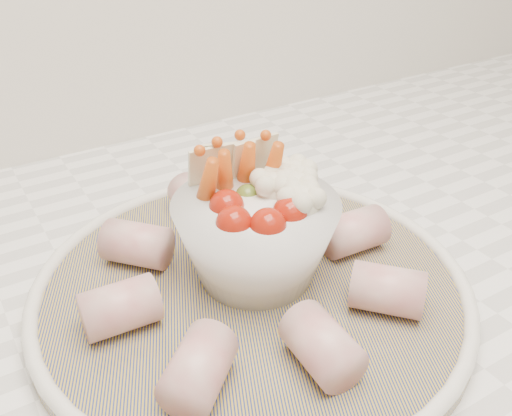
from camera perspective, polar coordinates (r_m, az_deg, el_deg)
serving_platter at (r=0.48m, az=-0.46°, el=-7.89°), size 0.47×0.47×0.02m
veggie_bowl at (r=0.46m, az=0.12°, el=-2.25°), size 0.13×0.13×0.11m
cured_meat_rolls at (r=0.46m, az=-0.59°, el=-5.71°), size 0.27×0.27×0.04m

